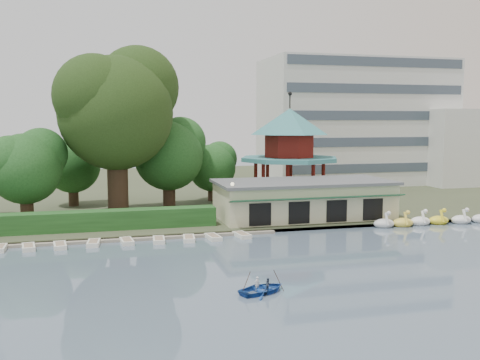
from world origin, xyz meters
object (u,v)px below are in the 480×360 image
object	(u,v)px
pavilion	(289,146)
big_tree	(117,104)
boathouse	(303,199)
dock	(88,241)
rowboat_with_passengers	(263,285)

from	to	relation	value
pavilion	big_tree	xyz separation A→B (m)	(-20.83, -3.80, 4.83)
boathouse	big_tree	size ratio (longest dim) A/B	1.01
pavilion	big_tree	size ratio (longest dim) A/B	0.73
dock	pavilion	size ratio (longest dim) A/B	2.52
boathouse	rowboat_with_passengers	distance (m)	24.69
pavilion	rowboat_with_passengers	bearing A→B (deg)	-112.51
rowboat_with_passengers	boathouse	bearing A→B (deg)	62.85
dock	boathouse	distance (m)	22.62
dock	boathouse	size ratio (longest dim) A/B	1.83
pavilion	rowboat_with_passengers	size ratio (longest dim) A/B	2.55
boathouse	rowboat_with_passengers	xyz separation A→B (m)	(-11.23, -21.90, -1.91)
boathouse	rowboat_with_passengers	bearing A→B (deg)	-117.15
dock	boathouse	world-z (taller)	boathouse
big_tree	rowboat_with_passengers	world-z (taller)	big_tree
pavilion	rowboat_with_passengers	distance (m)	35.27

